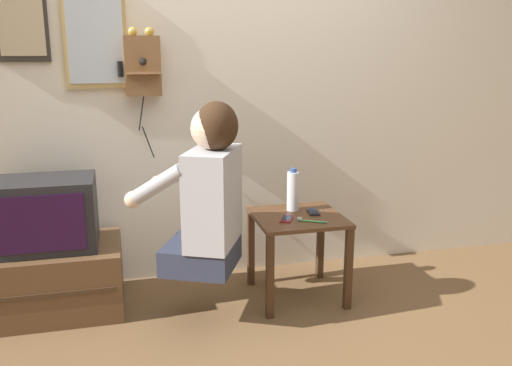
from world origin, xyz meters
TOP-DOWN VIEW (x-y plane):
  - ground_plane at (0.00, 0.00)m, footprint 14.00×14.00m
  - wall_back at (0.00, 1.15)m, footprint 6.80×0.05m
  - side_table at (0.35, 0.64)m, footprint 0.51×0.50m
  - person at (-0.21, 0.45)m, footprint 0.64×0.59m
  - tv_stand at (-1.05, 0.80)m, footprint 0.76×0.54m
  - television at (-1.06, 0.79)m, footprint 0.54×0.38m
  - wall_phone_antique at (-0.49, 1.06)m, footprint 0.25×0.18m
  - framed_picture at (-1.14, 1.11)m, footprint 0.28×0.03m
  - wall_mirror at (-0.74, 1.10)m, footprint 0.36×0.03m
  - cell_phone_held at (0.26, 0.58)m, footprint 0.11×0.14m
  - cell_phone_spare at (0.45, 0.66)m, footprint 0.07×0.13m
  - water_bottle at (0.35, 0.75)m, footprint 0.07×0.07m
  - toothbrush at (0.38, 0.51)m, footprint 0.15×0.09m

SIDE VIEW (x-z plane):
  - ground_plane at x=0.00m, z-range 0.00..0.00m
  - tv_stand at x=-1.05m, z-range 0.00..0.38m
  - side_table at x=0.35m, z-range 0.15..0.66m
  - cell_phone_held at x=0.26m, z-range 0.51..0.52m
  - cell_phone_spare at x=0.45m, z-range 0.51..0.52m
  - toothbrush at x=0.38m, z-range 0.51..0.53m
  - television at x=-1.06m, z-range 0.38..0.78m
  - water_bottle at x=0.35m, z-range 0.50..0.76m
  - person at x=-0.21m, z-range 0.29..1.18m
  - wall_back at x=0.00m, z-range 0.00..2.55m
  - wall_phone_antique at x=-0.49m, z-range 0.99..1.75m
  - wall_mirror at x=-0.74m, z-range 1.24..1.81m
  - framed_picture at x=-1.14m, z-range 1.39..1.87m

